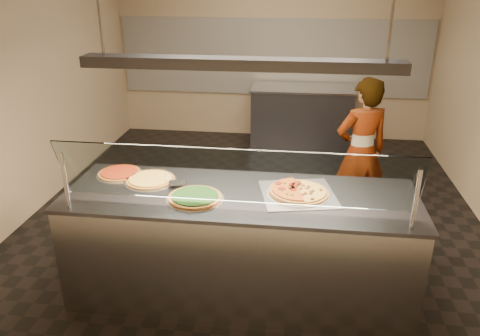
# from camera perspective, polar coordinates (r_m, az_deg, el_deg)

# --- Properties ---
(ground) EXTENTS (5.00, 6.00, 0.02)m
(ground) POSITION_cam_1_polar(r_m,az_deg,el_deg) (5.26, 1.59, -6.33)
(ground) COLOR black
(ground) RESTS_ON ground
(wall_back) EXTENTS (5.00, 0.02, 3.00)m
(wall_back) POSITION_cam_1_polar(r_m,az_deg,el_deg) (7.67, 4.10, 14.83)
(wall_back) COLOR tan
(wall_back) RESTS_ON ground
(wall_front) EXTENTS (5.00, 0.02, 3.00)m
(wall_front) POSITION_cam_1_polar(r_m,az_deg,el_deg) (1.93, -7.26, -10.09)
(wall_front) COLOR tan
(wall_front) RESTS_ON ground
(wall_left) EXTENTS (0.02, 6.00, 3.00)m
(wall_left) POSITION_cam_1_polar(r_m,az_deg,el_deg) (5.55, -25.38, 9.72)
(wall_left) COLOR tan
(wall_left) RESTS_ON ground
(tile_band) EXTENTS (4.90, 0.02, 1.20)m
(tile_band) POSITION_cam_1_polar(r_m,az_deg,el_deg) (7.67, 4.05, 13.32)
(tile_band) COLOR silver
(tile_band) RESTS_ON wall_back
(serving_counter) EXTENTS (2.79, 0.94, 0.93)m
(serving_counter) POSITION_cam_1_polar(r_m,az_deg,el_deg) (3.92, 0.01, -9.28)
(serving_counter) COLOR #B7B7BC
(serving_counter) RESTS_ON ground
(sneeze_guard) EXTENTS (2.55, 0.18, 0.54)m
(sneeze_guard) POSITION_cam_1_polar(r_m,az_deg,el_deg) (3.26, -0.76, -1.09)
(sneeze_guard) COLOR #B7B7BC
(sneeze_guard) RESTS_ON serving_counter
(perforated_tray) EXTENTS (0.67, 0.67, 0.01)m
(perforated_tray) POSITION_cam_1_polar(r_m,az_deg,el_deg) (3.71, 7.13, -3.11)
(perforated_tray) COLOR silver
(perforated_tray) RESTS_ON serving_counter
(half_pizza_pepperoni) EXTENTS (0.33, 0.50, 0.05)m
(half_pizza_pepperoni) POSITION_cam_1_polar(r_m,az_deg,el_deg) (3.70, 5.42, -2.63)
(half_pizza_pepperoni) COLOR brown
(half_pizza_pepperoni) RESTS_ON perforated_tray
(half_pizza_sausage) EXTENTS (0.33, 0.50, 0.04)m
(half_pizza_sausage) POSITION_cam_1_polar(r_m,az_deg,el_deg) (3.71, 8.88, -2.92)
(half_pizza_sausage) COLOR brown
(half_pizza_sausage) RESTS_ON perforated_tray
(pizza_spinach) EXTENTS (0.45, 0.45, 0.03)m
(pizza_spinach) POSITION_cam_1_polar(r_m,az_deg,el_deg) (3.62, -5.50, -3.57)
(pizza_spinach) COLOR silver
(pizza_spinach) RESTS_ON serving_counter
(pizza_cheese) EXTENTS (0.44, 0.44, 0.03)m
(pizza_cheese) POSITION_cam_1_polar(r_m,az_deg,el_deg) (3.99, -10.87, -1.36)
(pizza_cheese) COLOR silver
(pizza_cheese) RESTS_ON serving_counter
(pizza_tomato) EXTENTS (0.39, 0.39, 0.03)m
(pizza_tomato) POSITION_cam_1_polar(r_m,az_deg,el_deg) (4.17, -14.45, -0.57)
(pizza_tomato) COLOR silver
(pizza_tomato) RESTS_ON serving_counter
(pizza_spatula) EXTENTS (0.23, 0.22, 0.02)m
(pizza_spatula) POSITION_cam_1_polar(r_m,az_deg,el_deg) (3.92, -8.46, -1.38)
(pizza_spatula) COLOR #B7B7BC
(pizza_spatula) RESTS_ON pizza_spinach
(prep_table) EXTENTS (1.57, 0.74, 0.93)m
(prep_table) POSITION_cam_1_polar(r_m,az_deg,el_deg) (7.42, 7.50, 6.26)
(prep_table) COLOR #424248
(prep_table) RESTS_ON ground
(worker) EXTENTS (0.68, 0.57, 1.59)m
(worker) POSITION_cam_1_polar(r_m,az_deg,el_deg) (5.09, 14.53, 1.88)
(worker) COLOR #262430
(worker) RESTS_ON ground
(heat_lamp_housing) EXTENTS (2.30, 0.18, 0.08)m
(heat_lamp_housing) POSITION_cam_1_polar(r_m,az_deg,el_deg) (3.38, 0.02, 12.60)
(heat_lamp_housing) COLOR #424248
(heat_lamp_housing) RESTS_ON ceiling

